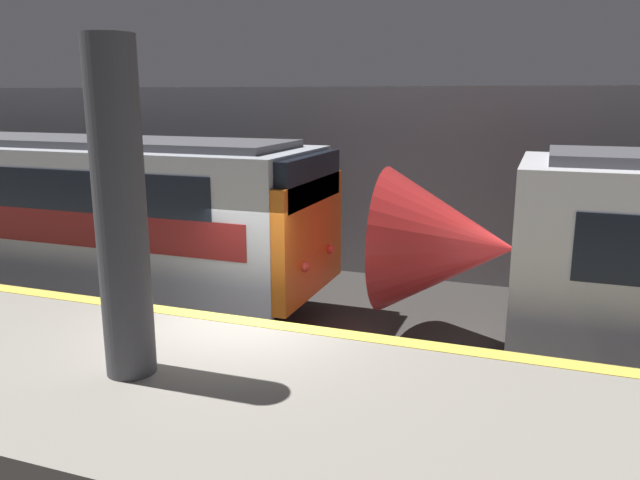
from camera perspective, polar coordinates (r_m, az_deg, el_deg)
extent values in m
plane|color=#33302D|center=(9.77, -6.59, -13.30)|extent=(120.00, 120.00, 0.00)
cube|color=gray|center=(7.98, -13.39, -15.45)|extent=(40.00, 4.02, 1.14)
cube|color=#EAD14C|center=(9.20, -7.20, -7.30)|extent=(40.00, 0.30, 0.01)
cube|color=#939399|center=(15.18, 4.57, 5.25)|extent=(50.00, 0.15, 4.53)
cylinder|color=#47474C|center=(7.31, -17.77, 2.40)|extent=(0.58, 0.58, 3.83)
cone|color=red|center=(10.78, 11.61, -0.33)|extent=(2.20, 2.53, 2.53)
sphere|color=#F2EFCC|center=(11.05, 6.65, -1.95)|extent=(0.20, 0.20, 0.20)
cube|color=orange|center=(11.42, -0.93, 0.28)|extent=(0.25, 2.92, 2.13)
cube|color=black|center=(11.23, -0.95, 5.60)|extent=(0.25, 2.63, 0.85)
sphere|color=#EA4C42|center=(10.85, -1.42, -2.45)|extent=(0.18, 0.18, 0.18)
sphere|color=#EA4C42|center=(12.07, 0.91, -0.83)|extent=(0.18, 0.18, 0.18)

